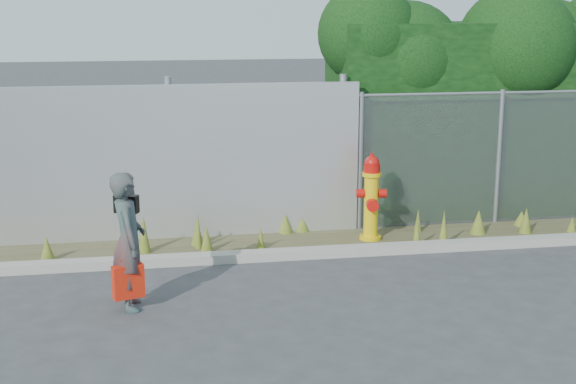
% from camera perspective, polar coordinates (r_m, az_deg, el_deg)
% --- Properties ---
extents(ground, '(80.00, 80.00, 0.00)m').
position_cam_1_polar(ground, '(9.01, 3.42, -8.16)').
color(ground, '#373639').
rests_on(ground, ground).
extents(curb, '(16.00, 0.22, 0.12)m').
position_cam_1_polar(curb, '(10.65, 1.23, -4.37)').
color(curb, gray).
rests_on(curb, ground).
extents(weed_strip, '(16.00, 1.30, 0.53)m').
position_cam_1_polar(weed_strip, '(11.33, 2.79, -3.07)').
color(weed_strip, '#474228').
rests_on(weed_strip, ground).
extents(corrugated_fence, '(8.50, 0.21, 2.30)m').
position_cam_1_polar(corrugated_fence, '(11.46, -16.09, 1.75)').
color(corrugated_fence, '#AEB0B5').
rests_on(corrugated_fence, ground).
extents(chainlink_fence, '(6.50, 0.07, 2.05)m').
position_cam_1_polar(chainlink_fence, '(12.96, 18.98, 2.52)').
color(chainlink_fence, gray).
rests_on(chainlink_fence, ground).
extents(hedge, '(7.60, 2.21, 3.68)m').
position_cam_1_polar(hedge, '(13.76, 17.65, 7.48)').
color(hedge, black).
rests_on(hedge, ground).
extents(fire_hydrant, '(0.42, 0.38, 1.26)m').
position_cam_1_polar(fire_hydrant, '(11.33, 5.94, -0.48)').
color(fire_hydrant, '#E2B80B').
rests_on(fire_hydrant, ground).
extents(woman, '(0.41, 0.59, 1.53)m').
position_cam_1_polar(woman, '(8.91, -11.28, -3.44)').
color(woman, '#106761').
rests_on(woman, ground).
extents(red_tote_bag, '(0.34, 0.12, 0.44)m').
position_cam_1_polar(red_tote_bag, '(8.90, -11.30, -6.26)').
color(red_tote_bag, '#B7260A').
extents(black_shoulder_bag, '(0.26, 0.11, 0.20)m').
position_cam_1_polar(black_shoulder_bag, '(8.94, -11.42, -0.84)').
color(black_shoulder_bag, black).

